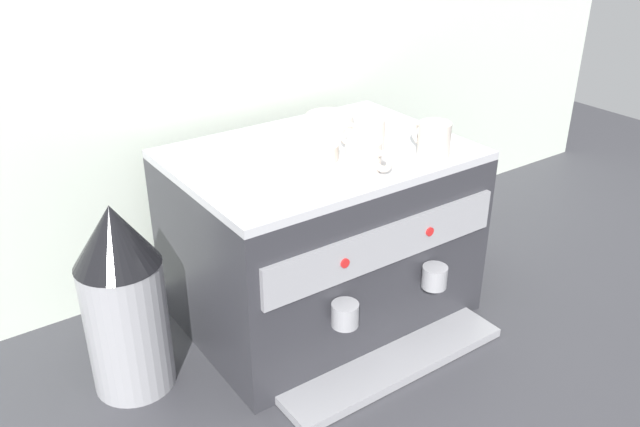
{
  "coord_description": "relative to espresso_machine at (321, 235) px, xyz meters",
  "views": [
    {
      "loc": [
        -0.79,
        -1.13,
        0.96
      ],
      "look_at": [
        0.0,
        0.0,
        0.26
      ],
      "focal_mm": 37.21,
      "sensor_mm": 36.0,
      "label": 1
    }
  ],
  "objects": [
    {
      "name": "ground_plane",
      "position": [
        0.0,
        0.0,
        -0.21
      ],
      "size": [
        4.0,
        4.0,
        0.0
      ],
      "primitive_type": "plane",
      "color": "#38383D"
    },
    {
      "name": "tiled_backsplash_wall",
      "position": [
        0.0,
        0.33,
        0.36
      ],
      "size": [
        2.8,
        0.03,
        1.13
      ],
      "primitive_type": "cube",
      "color": "silver",
      "rests_on": "ground_plane"
    },
    {
      "name": "ceramic_bowl_1",
      "position": [
        0.11,
        0.12,
        0.23
      ],
      "size": [
        0.12,
        0.12,
        0.03
      ],
      "color": "beige",
      "rests_on": "espresso_machine"
    },
    {
      "name": "ceramic_cup_2",
      "position": [
        0.01,
        -0.14,
        0.24
      ],
      "size": [
        0.08,
        0.11,
        0.06
      ],
      "color": "beige",
      "rests_on": "espresso_machine"
    },
    {
      "name": "ceramic_cup_0",
      "position": [
        0.08,
        -0.07,
        0.25
      ],
      "size": [
        0.08,
        0.09,
        0.08
      ],
      "color": "beige",
      "rests_on": "espresso_machine"
    },
    {
      "name": "coffee_grinder",
      "position": [
        -0.48,
        0.0,
        0.0
      ],
      "size": [
        0.17,
        0.17,
        0.42
      ],
      "color": "#939399",
      "rests_on": "ground_plane"
    },
    {
      "name": "ceramic_bowl_0",
      "position": [
        -0.04,
        -0.02,
        0.23
      ],
      "size": [
        0.11,
        0.11,
        0.03
      ],
      "color": "beige",
      "rests_on": "espresso_machine"
    },
    {
      "name": "espresso_machine",
      "position": [
        0.0,
        0.0,
        0.0
      ],
      "size": [
        0.65,
        0.58,
        0.42
      ],
      "color": "#2D2D33",
      "rests_on": "ground_plane"
    },
    {
      "name": "ceramic_cup_1",
      "position": [
        0.18,
        -0.16,
        0.25
      ],
      "size": [
        0.07,
        0.11,
        0.08
      ],
      "color": "beige",
      "rests_on": "espresso_machine"
    },
    {
      "name": "milk_pitcher",
      "position": [
        0.49,
        0.01,
        -0.14
      ],
      "size": [
        0.09,
        0.09,
        0.13
      ],
      "primitive_type": "cylinder",
      "color": "#B7B7BC",
      "rests_on": "ground_plane"
    }
  ]
}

